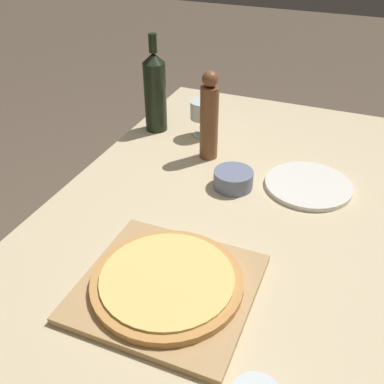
# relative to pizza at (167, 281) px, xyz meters

# --- Properties ---
(ground_plane) EXTENTS (12.00, 12.00, 0.00)m
(ground_plane) POSITION_rel_pizza_xyz_m (0.01, 0.34, -0.78)
(ground_plane) COLOR brown
(dining_table) EXTENTS (0.92, 1.58, 0.75)m
(dining_table) POSITION_rel_pizza_xyz_m (0.01, 0.34, -0.12)
(dining_table) COLOR #CCB78E
(dining_table) RESTS_ON ground_plane
(cutting_board) EXTENTS (0.37, 0.35, 0.02)m
(cutting_board) POSITION_rel_pizza_xyz_m (0.00, 0.00, -0.02)
(cutting_board) COLOR tan
(cutting_board) RESTS_ON dining_table
(pizza) EXTENTS (0.33, 0.33, 0.02)m
(pizza) POSITION_rel_pizza_xyz_m (0.00, 0.00, 0.00)
(pizza) COLOR #C68947
(pizza) RESTS_ON cutting_board
(wine_bottle) EXTENTS (0.08, 0.08, 0.34)m
(wine_bottle) POSITION_rel_pizza_xyz_m (-0.37, 0.71, 0.12)
(wine_bottle) COLOR black
(wine_bottle) RESTS_ON dining_table
(pepper_mill) EXTENTS (0.06, 0.06, 0.29)m
(pepper_mill) POSITION_rel_pizza_xyz_m (-0.12, 0.59, 0.11)
(pepper_mill) COLOR brown
(pepper_mill) RESTS_ON dining_table
(wine_glass) EXTENTS (0.08, 0.08, 0.13)m
(wine_glass) POSITION_rel_pizza_xyz_m (-0.20, 0.72, 0.06)
(wine_glass) COLOR silver
(wine_glass) RESTS_ON dining_table
(small_bowl) EXTENTS (0.12, 0.12, 0.05)m
(small_bowl) POSITION_rel_pizza_xyz_m (0.00, 0.45, -0.00)
(small_bowl) COLOR slate
(small_bowl) RESTS_ON dining_table
(dinner_plate) EXTENTS (0.25, 0.25, 0.01)m
(dinner_plate) POSITION_rel_pizza_xyz_m (0.21, 0.53, -0.02)
(dinner_plate) COLOR silver
(dinner_plate) RESTS_ON dining_table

